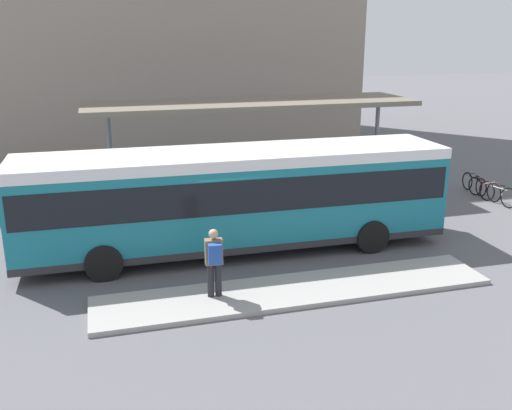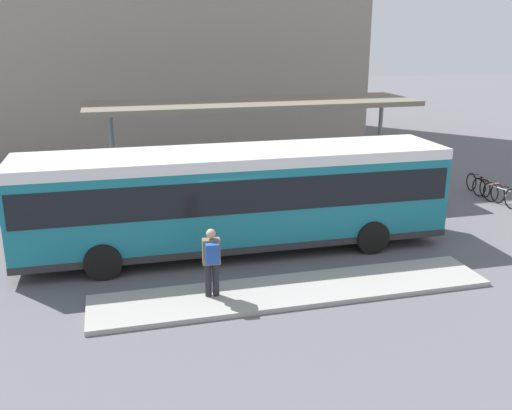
# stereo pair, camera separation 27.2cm
# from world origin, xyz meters

# --- Properties ---
(ground_plane) EXTENTS (120.00, 120.00, 0.00)m
(ground_plane) POSITION_xyz_m (0.00, 0.00, 0.00)
(ground_plane) COLOR #5B5B60
(curb_island) EXTENTS (9.89, 1.80, 0.12)m
(curb_island) POSITION_xyz_m (0.74, -3.18, 0.06)
(curb_island) COLOR #9E9E99
(curb_island) RESTS_ON ground_plane
(city_bus) EXTENTS (12.22, 2.75, 2.97)m
(city_bus) POSITION_xyz_m (0.01, -0.00, 1.75)
(city_bus) COLOR #197284
(city_bus) RESTS_ON ground_plane
(pedestrian_waiting) EXTENTS (0.43, 0.45, 1.69)m
(pedestrian_waiting) POSITION_xyz_m (-1.28, -3.10, 1.09)
(pedestrian_waiting) COLOR #232328
(pedestrian_waiting) RESTS_ON curb_island
(bicycle_white) EXTENTS (0.48, 1.80, 0.78)m
(bicycle_white) POSITION_xyz_m (10.48, 1.90, 0.39)
(bicycle_white) COLOR black
(bicycle_white) RESTS_ON ground_plane
(bicycle_red) EXTENTS (0.48, 1.73, 0.75)m
(bicycle_red) POSITION_xyz_m (10.49, 2.69, 0.37)
(bicycle_red) COLOR black
(bicycle_red) RESTS_ON ground_plane
(bicycle_black) EXTENTS (0.48, 1.72, 0.74)m
(bicycle_black) POSITION_xyz_m (10.61, 3.49, 0.37)
(bicycle_black) COLOR black
(bicycle_black) RESTS_ON ground_plane
(station_shelter) EXTENTS (12.01, 3.23, 3.76)m
(station_shelter) POSITION_xyz_m (1.80, 4.87, 3.62)
(station_shelter) COLOR #706656
(station_shelter) RESTS_ON ground_plane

